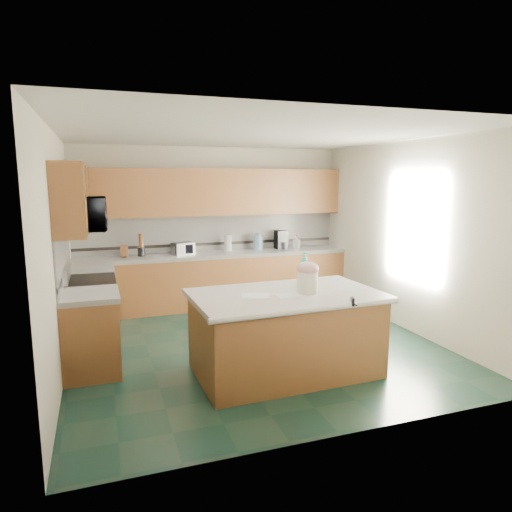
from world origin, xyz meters
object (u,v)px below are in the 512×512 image
island_top (286,295)px  knife_block (124,251)px  toaster_oven (183,248)px  coffee_maker (281,240)px  treat_jar (307,282)px  soap_bottle_island (304,269)px  island_base (285,335)px

island_top → knife_block: bearing=115.4°
island_top → knife_block: size_ratio=10.41×
toaster_oven → coffee_maker: coffee_maker is taller
island_top → coffee_maker: coffee_maker is taller
treat_jar → soap_bottle_island: soap_bottle_island is taller
island_base → soap_bottle_island: bearing=36.3°
island_base → island_top: bearing=178.2°
toaster_oven → coffee_maker: size_ratio=1.02×
island_top → coffee_maker: size_ratio=6.20×
toaster_oven → soap_bottle_island: bearing=-87.1°
knife_block → toaster_oven: bearing=12.5°
soap_bottle_island → knife_block: 3.32m
knife_block → toaster_oven: 0.94m
coffee_maker → soap_bottle_island: bearing=-105.6°
treat_jar → soap_bottle_island: size_ratio=0.60×
coffee_maker → island_base: bearing=-110.1°
coffee_maker → island_top: bearing=-110.1°
island_top → treat_jar: size_ratio=8.71×
soap_bottle_island → coffee_maker: 2.87m
island_base → island_top: 0.46m
island_top → toaster_oven: 3.06m
island_base → toaster_oven: toaster_oven is taller
island_base → soap_bottle_island: soap_bottle_island is taller
soap_bottle_island → toaster_oven: 2.88m
toaster_oven → coffee_maker: bearing=-15.3°
toaster_oven → coffee_maker: (1.77, 0.03, 0.07)m
island_top → treat_jar: (0.22, -0.07, 0.15)m
treat_jar → soap_bottle_island: 0.38m
treat_jar → knife_block: treat_jar is taller
knife_block → coffee_maker: 2.72m
treat_jar → toaster_oven: 3.18m
island_top → soap_bottle_island: bearing=36.3°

